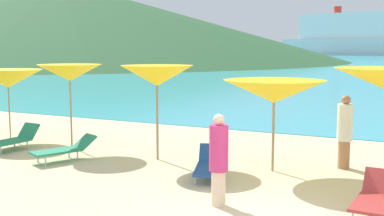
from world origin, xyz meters
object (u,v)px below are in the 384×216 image
Objects in this scene: cruise_ship at (355,36)px; umbrella_2 at (70,73)px; lounge_chair_2 at (64,149)px; lounge_chair_10 at (376,197)px; umbrella_4 at (274,92)px; umbrella_1 at (8,79)px; umbrella_3 at (157,76)px; beachgoer_4 at (219,158)px; lounge_chair_11 at (13,139)px; beachgoer_1 at (345,130)px; lounge_chair_1 at (208,165)px.

umbrella_2 is at bearing -70.23° from cruise_ship.
lounge_chair_2 is 1.16× the size of lounge_chair_10.
lounge_chair_10 is 0.02× the size of cruise_ship.
umbrella_4 is at bearing 0.16° from umbrella_2.
umbrella_1 is 0.92× the size of umbrella_3.
lounge_chair_2 is (-4.94, -1.31, -1.52)m from umbrella_4.
lounge_chair_11 is at bearing 31.13° from beachgoer_4.
beachgoer_1 is (8.47, 1.94, 0.60)m from lounge_chair_11.
beachgoer_4 is (6.93, -1.81, 0.56)m from lounge_chair_11.
umbrella_2 is 5.82m from umbrella_4.
lounge_chair_1 is at bearing -11.86° from beachgoer_1.
umbrella_3 is 1.64× the size of lounge_chair_10.
lounge_chair_1 is 3.61m from lounge_chair_10.
beachgoer_4 is (-2.55, -0.73, 0.56)m from lounge_chair_10.
cruise_ship reaches higher than umbrella_4.
lounge_chair_10 is (3.49, -0.90, 0.03)m from lounge_chair_1.
lounge_chair_11 is at bearing -39.45° from beachgoer_1.
cruise_ship reaches higher than lounge_chair_10.
beachgoer_1 is at bearing 14.84° from umbrella_3.
umbrella_1 is 4.07m from lounge_chair_2.
cruise_ship is (-22.40, 209.83, 7.82)m from lounge_chair_2.
lounge_chair_11 is (-2.13, 0.35, 0.00)m from lounge_chair_2.
umbrella_3 is 4.01m from beachgoer_4.
umbrella_3 is 1.50× the size of lounge_chair_1.
lounge_chair_11 reaches higher than lounge_chair_1.
cruise_ship is (-21.52, 208.54, 6.02)m from umbrella_2.
beachgoer_1 is at bearing -66.58° from beachgoer_4.
cruise_ship is (-18.94, 208.35, 6.26)m from umbrella_1.
lounge_chair_1 is 0.02× the size of cruise_ship.
umbrella_2 is 1.48× the size of lounge_chair_1.
umbrella_2 is 1.39× the size of lounge_chair_2.
lounge_chair_2 is at bearing 162.54° from lounge_chair_1.
cruise_ship reaches higher than beachgoer_4.
beachgoer_4 is (4.80, -1.46, 0.56)m from lounge_chair_2.
umbrella_3 is at bearing -69.46° from cruise_ship.
lounge_chair_2 is at bearing -4.91° from lounge_chair_11.
beachgoer_4 reaches higher than lounge_chair_11.
lounge_chair_10 is at bearing -19.36° from umbrella_3.
lounge_chair_1 is 0.92× the size of beachgoer_1.
umbrella_2 is at bearing -4.21° from umbrella_1.
beachgoer_4 reaches higher than lounge_chair_2.
lounge_chair_10 reaches higher than lounge_chair_1.
umbrella_3 is at bearing -37.49° from beachgoer_1.
cruise_ship is at bearing 99.87° from lounge_chair_11.
umbrella_2 reaches higher than lounge_chair_11.
beachgoer_4 is at bearing -10.31° from lounge_chair_11.
umbrella_3 is 4.64m from beachgoer_1.
umbrella_1 is 1.29× the size of lounge_chair_2.
lounge_chair_1 is 3.32m from beachgoer_1.
umbrella_1 is 0.94× the size of umbrella_4.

